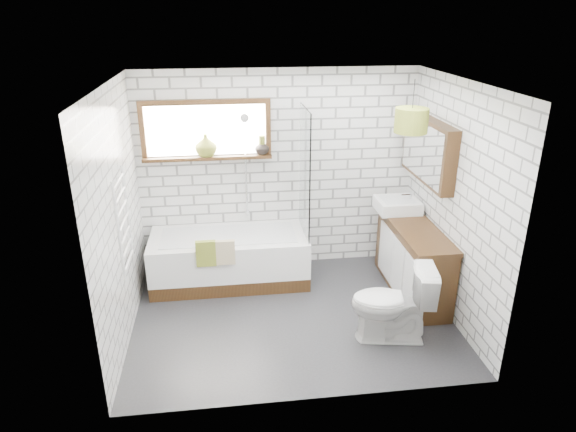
{
  "coord_description": "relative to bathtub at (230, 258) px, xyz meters",
  "views": [
    {
      "loc": [
        -0.66,
        -4.75,
        3.13
      ],
      "look_at": [
        -0.01,
        0.25,
        1.08
      ],
      "focal_mm": 32.0,
      "sensor_mm": 36.0,
      "label": 1
    }
  ],
  "objects": [
    {
      "name": "towel_radiator",
      "position": [
        -1.01,
        -0.89,
        0.9
      ],
      "size": [
        0.06,
        0.52,
        1.0
      ],
      "primitive_type": "cube",
      "color": "white",
      "rests_on": "wall_left"
    },
    {
      "name": "basin",
      "position": [
        2.05,
        -0.04,
        0.61
      ],
      "size": [
        0.5,
        0.44,
        0.15
      ],
      "primitive_type": "cube",
      "color": "white",
      "rests_on": "vanity"
    },
    {
      "name": "vase_dark",
      "position": [
        0.45,
        0.34,
        1.27
      ],
      "size": [
        0.22,
        0.22,
        0.18
      ],
      "primitive_type": "imported",
      "rotation": [
        0.0,
        0.0,
        -0.41
      ],
      "color": "black",
      "rests_on": "window"
    },
    {
      "name": "shower_screen",
      "position": [
        0.92,
        0.0,
        1.05
      ],
      "size": [
        0.02,
        0.72,
        1.5
      ],
      "primitive_type": "cube",
      "color": "white",
      "rests_on": "bathtub"
    },
    {
      "name": "ceiling",
      "position": [
        0.65,
        -0.89,
        2.2
      ],
      "size": [
        3.4,
        2.6,
        0.01
      ],
      "primitive_type": "cube",
      "color": "white",
      "rests_on": "ground"
    },
    {
      "name": "wall_left",
      "position": [
        -1.05,
        -0.89,
        0.95
      ],
      "size": [
        0.01,
        2.6,
        2.5
      ],
      "primitive_type": "cube",
      "color": "white",
      "rests_on": "ground"
    },
    {
      "name": "tap",
      "position": [
        2.21,
        -0.04,
        0.67
      ],
      "size": [
        0.03,
        0.03,
        0.16
      ],
      "primitive_type": "cylinder",
      "rotation": [
        0.0,
        0.0,
        -0.09
      ],
      "color": "silver",
      "rests_on": "vanity"
    },
    {
      "name": "shower_riser",
      "position": [
        0.25,
        0.37,
        1.05
      ],
      "size": [
        0.02,
        0.02,
        1.3
      ],
      "primitive_type": "cylinder",
      "color": "silver",
      "rests_on": "wall_back"
    },
    {
      "name": "window",
      "position": [
        -0.2,
        0.37,
        1.5
      ],
      "size": [
        1.52,
        0.16,
        0.68
      ],
      "primitive_type": "cube",
      "color": "black",
      "rests_on": "wall_back"
    },
    {
      "name": "vanity",
      "position": [
        2.11,
        -0.54,
        0.12
      ],
      "size": [
        0.47,
        1.46,
        0.84
      ],
      "primitive_type": "cube",
      "color": "black",
      "rests_on": "floor"
    },
    {
      "name": "floor",
      "position": [
        0.65,
        -0.89,
        -0.31
      ],
      "size": [
        3.4,
        2.6,
        0.01
      ],
      "primitive_type": "cube",
      "color": "#242427",
      "rests_on": "ground"
    },
    {
      "name": "bathtub",
      "position": [
        0.0,
        0.0,
        0.0
      ],
      "size": [
        1.87,
        0.83,
        0.61
      ],
      "primitive_type": "cube",
      "color": "white",
      "rests_on": "floor"
    },
    {
      "name": "wall_back",
      "position": [
        0.65,
        0.42,
        0.95
      ],
      "size": [
        3.4,
        0.01,
        2.5
      ],
      "primitive_type": "cube",
      "color": "white",
      "rests_on": "ground"
    },
    {
      "name": "vase_olive",
      "position": [
        -0.21,
        0.34,
        1.31
      ],
      "size": [
        0.32,
        0.32,
        0.27
      ],
      "primitive_type": "imported",
      "rotation": [
        0.0,
        0.0,
        -0.31
      ],
      "color": "olive",
      "rests_on": "window"
    },
    {
      "name": "wall_right",
      "position": [
        2.36,
        -0.89,
        0.95
      ],
      "size": [
        0.01,
        2.6,
        2.5
      ],
      "primitive_type": "cube",
      "color": "white",
      "rests_on": "ground"
    },
    {
      "name": "toilet",
      "position": [
        1.58,
        -1.42,
        0.1
      ],
      "size": [
        0.59,
        0.87,
        0.81
      ],
      "primitive_type": "imported",
      "rotation": [
        0.0,
        0.0,
        -1.74
      ],
      "color": "white",
      "rests_on": "floor"
    },
    {
      "name": "mirror_cabinet",
      "position": [
        2.27,
        -0.29,
        1.35
      ],
      "size": [
        0.16,
        1.2,
        0.7
      ],
      "primitive_type": "cube",
      "color": "black",
      "rests_on": "wall_right"
    },
    {
      "name": "wall_front",
      "position": [
        0.65,
        -2.19,
        0.95
      ],
      "size": [
        3.4,
        0.01,
        2.5
      ],
      "primitive_type": "cube",
      "color": "white",
      "rests_on": "ground"
    },
    {
      "name": "bottle",
      "position": [
        0.45,
        0.34,
        1.29
      ],
      "size": [
        0.08,
        0.08,
        0.22
      ],
      "primitive_type": "cylinder",
      "rotation": [
        0.0,
        0.0,
        0.18
      ],
      "color": "olive",
      "rests_on": "window"
    },
    {
      "name": "towel_beige",
      "position": [
        -0.05,
        -0.41,
        0.28
      ],
      "size": [
        0.22,
        0.06,
        0.29
      ],
      "primitive_type": "cube",
      "color": "tan",
      "rests_on": "bathtub"
    },
    {
      "name": "pendant",
      "position": [
        1.85,
        -0.78,
        1.8
      ],
      "size": [
        0.33,
        0.33,
        0.24
      ],
      "primitive_type": "cylinder",
      "color": "olive",
      "rests_on": "ceiling"
    },
    {
      "name": "towel_green",
      "position": [
        -0.26,
        -0.41,
        0.28
      ],
      "size": [
        0.22,
        0.06,
        0.3
      ],
      "primitive_type": "cube",
      "color": "olive",
      "rests_on": "bathtub"
    }
  ]
}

